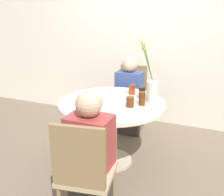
{
  "coord_description": "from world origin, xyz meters",
  "views": [
    {
      "loc": [
        0.94,
        -2.3,
        1.6
      ],
      "look_at": [
        0.0,
        0.0,
        0.76
      ],
      "focal_mm": 40.0,
      "sensor_mm": 36.0,
      "label": 1
    }
  ],
  "objects_px": {
    "drink_glass_2": "(142,93)",
    "drink_glass_0": "(142,98)",
    "chair_left_flank": "(84,170)",
    "birthday_cake": "(111,100)",
    "person_woman": "(90,160)",
    "chair_right_flank": "(132,94)",
    "side_plate": "(86,95)",
    "flower_vase": "(151,87)",
    "person_guest": "(129,98)",
    "drink_glass_1": "(132,89)",
    "drink_glass_3": "(130,102)",
    "drink_glass_4": "(94,106)"
  },
  "relations": [
    {
      "from": "drink_glass_0",
      "to": "drink_glass_3",
      "type": "relative_size",
      "value": 1.36
    },
    {
      "from": "chair_right_flank",
      "to": "birthday_cake",
      "type": "distance_m",
      "value": 1.07
    },
    {
      "from": "flower_vase",
      "to": "drink_glass_0",
      "type": "xyz_separation_m",
      "value": [
        -0.06,
        -0.11,
        -0.1
      ]
    },
    {
      "from": "drink_glass_2",
      "to": "drink_glass_3",
      "type": "height_order",
      "value": "drink_glass_2"
    },
    {
      "from": "birthday_cake",
      "to": "drink_glass_1",
      "type": "bearing_deg",
      "value": 77.35
    },
    {
      "from": "drink_glass_1",
      "to": "person_woman",
      "type": "relative_size",
      "value": 0.11
    },
    {
      "from": "drink_glass_0",
      "to": "drink_glass_4",
      "type": "bearing_deg",
      "value": -137.41
    },
    {
      "from": "drink_glass_3",
      "to": "side_plate",
      "type": "bearing_deg",
      "value": 164.71
    },
    {
      "from": "flower_vase",
      "to": "person_guest",
      "type": "bearing_deg",
      "value": 124.51
    },
    {
      "from": "drink_glass_0",
      "to": "drink_glass_3",
      "type": "height_order",
      "value": "drink_glass_0"
    },
    {
      "from": "side_plate",
      "to": "chair_left_flank",
      "type": "bearing_deg",
      "value": -63.39
    },
    {
      "from": "drink_glass_2",
      "to": "drink_glass_0",
      "type": "bearing_deg",
      "value": -73.26
    },
    {
      "from": "chair_right_flank",
      "to": "drink_glass_4",
      "type": "distance_m",
      "value": 1.29
    },
    {
      "from": "birthday_cake",
      "to": "drink_glass_0",
      "type": "height_order",
      "value": "drink_glass_0"
    },
    {
      "from": "chair_right_flank",
      "to": "person_woman",
      "type": "xyz_separation_m",
      "value": [
        0.22,
        -1.72,
        -0.01
      ]
    },
    {
      "from": "drink_glass_1",
      "to": "drink_glass_4",
      "type": "height_order",
      "value": "drink_glass_1"
    },
    {
      "from": "flower_vase",
      "to": "drink_glass_0",
      "type": "height_order",
      "value": "flower_vase"
    },
    {
      "from": "drink_glass_3",
      "to": "drink_glass_4",
      "type": "bearing_deg",
      "value": -138.31
    },
    {
      "from": "birthday_cake",
      "to": "chair_right_flank",
      "type": "bearing_deg",
      "value": 95.7
    },
    {
      "from": "chair_left_flank",
      "to": "drink_glass_1",
      "type": "height_order",
      "value": "chair_left_flank"
    },
    {
      "from": "chair_right_flank",
      "to": "person_woman",
      "type": "bearing_deg",
      "value": -87.81
    },
    {
      "from": "person_woman",
      "to": "person_guest",
      "type": "bearing_deg",
      "value": 97.35
    },
    {
      "from": "drink_glass_4",
      "to": "drink_glass_0",
      "type": "bearing_deg",
      "value": 42.59
    },
    {
      "from": "drink_glass_4",
      "to": "chair_left_flank",
      "type": "bearing_deg",
      "value": -70.67
    },
    {
      "from": "chair_left_flank",
      "to": "drink_glass_0",
      "type": "bearing_deg",
      "value": -109.2
    },
    {
      "from": "chair_left_flank",
      "to": "drink_glass_3",
      "type": "distance_m",
      "value": 0.9
    },
    {
      "from": "drink_glass_0",
      "to": "person_woman",
      "type": "distance_m",
      "value": 0.87
    },
    {
      "from": "person_woman",
      "to": "drink_glass_3",
      "type": "bearing_deg",
      "value": 82.67
    },
    {
      "from": "chair_right_flank",
      "to": "side_plate",
      "type": "xyz_separation_m",
      "value": [
        -0.27,
        -0.86,
        0.21
      ]
    },
    {
      "from": "birthday_cake",
      "to": "flower_vase",
      "type": "bearing_deg",
      "value": 31.31
    },
    {
      "from": "chair_left_flank",
      "to": "drink_glass_3",
      "type": "bearing_deg",
      "value": -103.98
    },
    {
      "from": "birthday_cake",
      "to": "person_woman",
      "type": "relative_size",
      "value": 0.19
    },
    {
      "from": "drink_glass_2",
      "to": "person_guest",
      "type": "bearing_deg",
      "value": 119.96
    },
    {
      "from": "drink_glass_0",
      "to": "chair_right_flank",
      "type": "bearing_deg",
      "value": 113.51
    },
    {
      "from": "birthday_cake",
      "to": "person_guest",
      "type": "distance_m",
      "value": 0.92
    },
    {
      "from": "drink_glass_3",
      "to": "person_woman",
      "type": "bearing_deg",
      "value": -97.33
    },
    {
      "from": "birthday_cake",
      "to": "person_woman",
      "type": "bearing_deg",
      "value": -80.74
    },
    {
      "from": "drink_glass_1",
      "to": "chair_left_flank",
      "type": "bearing_deg",
      "value": -87.89
    },
    {
      "from": "chair_right_flank",
      "to": "drink_glass_0",
      "type": "distance_m",
      "value": 1.04
    },
    {
      "from": "chair_left_flank",
      "to": "side_plate",
      "type": "height_order",
      "value": "chair_left_flank"
    },
    {
      "from": "chair_right_flank",
      "to": "drink_glass_0",
      "type": "height_order",
      "value": "chair_right_flank"
    },
    {
      "from": "flower_vase",
      "to": "drink_glass_1",
      "type": "height_order",
      "value": "flower_vase"
    },
    {
      "from": "side_plate",
      "to": "drink_glass_0",
      "type": "bearing_deg",
      "value": -5.19
    },
    {
      "from": "chair_left_flank",
      "to": "drink_glass_4",
      "type": "relative_size",
      "value": 8.61
    },
    {
      "from": "birthday_cake",
      "to": "drink_glass_2",
      "type": "relative_size",
      "value": 1.62
    },
    {
      "from": "chair_right_flank",
      "to": "person_guest",
      "type": "relative_size",
      "value": 0.85
    },
    {
      "from": "drink_glass_2",
      "to": "drink_glass_1",
      "type": "bearing_deg",
      "value": 143.14
    },
    {
      "from": "drink_glass_0",
      "to": "person_woman",
      "type": "bearing_deg",
      "value": -103.11
    },
    {
      "from": "chair_left_flank",
      "to": "drink_glass_2",
      "type": "height_order",
      "value": "chair_left_flank"
    },
    {
      "from": "chair_right_flank",
      "to": "drink_glass_3",
      "type": "distance_m",
      "value": 1.09
    }
  ]
}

